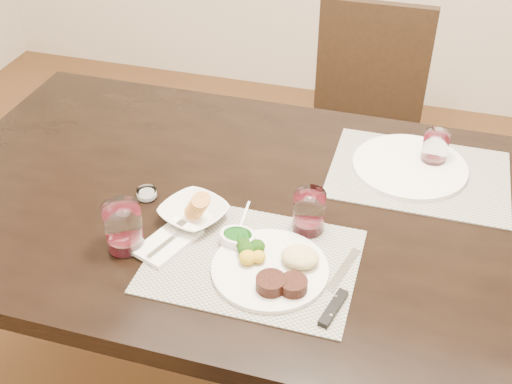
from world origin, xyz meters
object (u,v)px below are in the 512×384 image
(chair_far, at_px, (364,114))
(cracker_bowl, at_px, (194,213))
(dinner_plate, at_px, (275,268))
(wine_glass_near, at_px, (309,213))
(far_plate, at_px, (410,166))
(steak_knife, at_px, (336,298))

(chair_far, relative_size, cracker_bowl, 4.60)
(chair_far, relative_size, dinner_plate, 3.52)
(dinner_plate, bearing_deg, wine_glass_near, 68.40)
(dinner_plate, xyz_separation_m, cracker_bowl, (-0.23, 0.12, 0.01))
(cracker_bowl, bearing_deg, far_plate, 37.22)
(dinner_plate, height_order, cracker_bowl, cracker_bowl)
(wine_glass_near, distance_m, far_plate, 0.38)
(steak_knife, bearing_deg, wine_glass_near, 130.71)
(wine_glass_near, bearing_deg, steak_knife, -63.04)
(chair_far, distance_m, far_plate, 0.76)
(wine_glass_near, bearing_deg, cracker_bowl, -170.84)
(chair_far, bearing_deg, cracker_bowl, -104.73)
(steak_knife, xyz_separation_m, cracker_bowl, (-0.37, 0.16, 0.01))
(steak_knife, relative_size, far_plate, 0.83)
(steak_knife, relative_size, cracker_bowl, 1.28)
(dinner_plate, bearing_deg, steak_knife, -25.51)
(chair_far, bearing_deg, dinner_plate, -92.07)
(far_plate, bearing_deg, steak_knife, -100.82)
(far_plate, bearing_deg, dinner_plate, -116.66)
(dinner_plate, height_order, wine_glass_near, wine_glass_near)
(cracker_bowl, distance_m, far_plate, 0.60)
(chair_far, distance_m, dinner_plate, 1.20)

